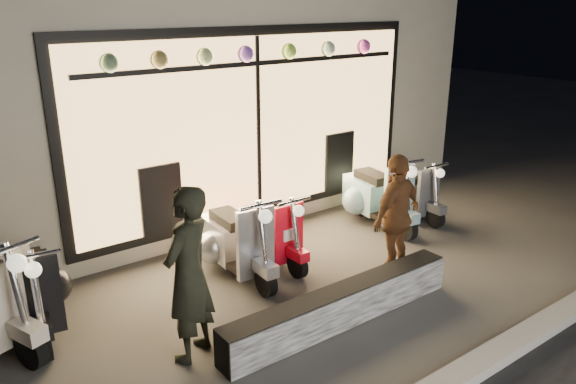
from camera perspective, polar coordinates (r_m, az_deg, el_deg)
name	(u,v)px	position (r m, az deg, el deg)	size (l,w,h in m)	color
ground	(296,300)	(6.42, 0.86, -10.89)	(40.00, 40.00, 0.00)	#383533
shop_building	(116,68)	(10.05, -17.03, 11.91)	(10.20, 6.23, 4.20)	beige
graffiti_barrier	(341,306)	(5.94, 5.43, -11.43)	(2.86, 0.28, 0.40)	black
scooter_silver	(233,239)	(6.92, -5.65, -4.80)	(0.50, 1.46, 1.05)	black
scooter_red	(265,231)	(7.23, -2.36, -4.01)	(0.42, 1.30, 0.94)	black
scooter_black	(33,287)	(6.39, -24.47, -8.80)	(0.57, 1.42, 1.01)	black
scooter_blue	(374,194)	(8.50, 8.75, -0.24)	(0.63, 1.52, 1.08)	black
scooter_grey	(405,192)	(8.90, 11.76, 0.00)	(0.45, 1.27, 0.91)	black
man	(188,275)	(5.20, -10.08, -8.26)	(0.61, 0.40, 1.69)	black
woman	(396,216)	(6.78, 10.96, -2.44)	(0.90, 0.37, 1.53)	brown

